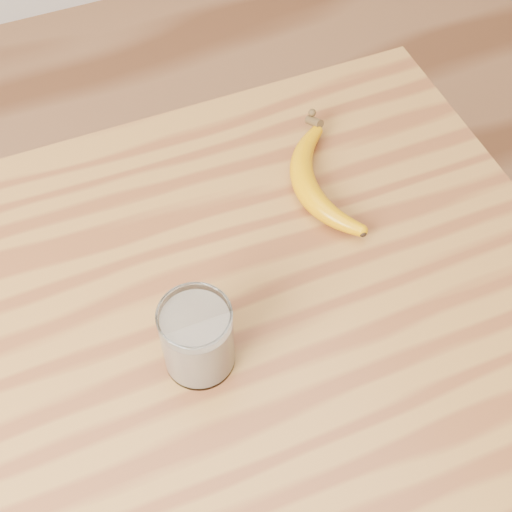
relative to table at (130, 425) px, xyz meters
name	(u,v)px	position (x,y,z in m)	size (l,w,h in m)	color
table	(130,425)	(0.00, 0.00, 0.00)	(1.20, 0.80, 0.90)	olive
smoothie_glass	(197,338)	(0.10, -0.01, 0.18)	(0.08, 0.08, 0.10)	white
banana	(304,185)	(0.32, 0.18, 0.15)	(0.10, 0.28, 0.03)	#C78300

